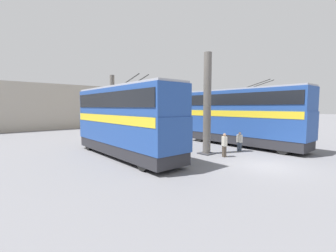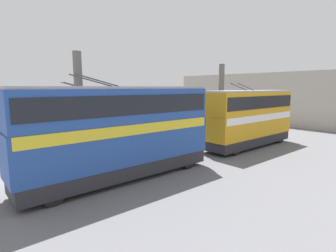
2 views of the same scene
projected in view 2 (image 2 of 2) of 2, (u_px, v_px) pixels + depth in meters
The scene contains 12 objects.
ground_plane at pixel (8, 174), 15.94m from camera, with size 240.00×240.00×0.00m, color slate.
depot_back_wall at pixel (275, 99), 36.01m from camera, with size 0.50×36.00×7.24m.
support_column_near at pixel (80, 109), 18.37m from camera, with size 1.06×1.06×7.66m.
support_column_far at pixel (221, 101), 28.41m from camera, with size 1.06×1.06×7.66m.
bus_left_near at pixel (121, 127), 14.63m from camera, with size 11.42×2.54×5.88m.
bus_left_far at pixel (250, 115), 22.87m from camera, with size 10.05×2.54×5.56m.
bus_right_mid at pixel (92, 112), 24.56m from camera, with size 11.14×2.54×5.68m.
person_aisle_midway at pixel (177, 133), 24.74m from camera, with size 0.46×0.33×1.69m.
person_by_right_row at pixel (116, 135), 23.75m from camera, with size 0.48×0.45×1.81m.
person_aisle_foreground at pixel (60, 152), 17.70m from camera, with size 0.48×0.40×1.72m.
person_by_left_row at pixel (84, 160), 15.96m from camera, with size 0.45×0.30×1.56m.
oil_drum at pixel (170, 133), 27.64m from camera, with size 0.62×0.62×0.85m.
Camera 2 is at (-2.48, -18.02, 5.23)m, focal length 28.00 mm.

